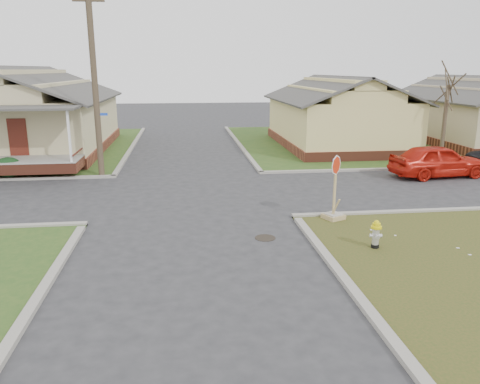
{
  "coord_description": "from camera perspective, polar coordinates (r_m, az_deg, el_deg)",
  "views": [
    {
      "loc": [
        -0.23,
        -13.91,
        5.05
      ],
      "look_at": [
        1.6,
        1.0,
        1.1
      ],
      "focal_mm": 35.0,
      "sensor_mm": 36.0,
      "label": 1
    }
  ],
  "objects": [
    {
      "name": "corner_house",
      "position": [
        32.24,
        -24.9,
        8.46
      ],
      "size": [
        10.1,
        15.5,
        5.3
      ],
      "color": "brown",
      "rests_on": "ground"
    },
    {
      "name": "fire_hydrant",
      "position": [
        14.03,
        16.24,
        -4.77
      ],
      "size": [
        0.31,
        0.31,
        0.84
      ],
      "rotation": [
        0.0,
        0.0,
        -0.2
      ],
      "color": "black",
      "rests_on": "ground"
    },
    {
      "name": "manhole",
      "position": [
        14.54,
        3.09,
        -5.6
      ],
      "size": [
        0.64,
        0.64,
        0.01
      ],
      "primitive_type": "cylinder",
      "color": "black",
      "rests_on": "ground"
    },
    {
      "name": "curbs",
      "position": [
        19.58,
        -6.08,
        -0.3
      ],
      "size": [
        80.0,
        40.0,
        0.12
      ],
      "primitive_type": null,
      "color": "gray",
      "rests_on": "ground"
    },
    {
      "name": "stop_sign",
      "position": [
        16.37,
        11.38,
        -1.6
      ],
      "size": [
        0.63,
        0.62,
        2.23
      ],
      "rotation": [
        0.0,
        0.0,
        0.43
      ],
      "color": "tan",
      "rests_on": "ground"
    },
    {
      "name": "red_sedan",
      "position": [
        24.5,
        22.98,
        3.54
      ],
      "size": [
        4.78,
        2.3,
        1.57
      ],
      "primitive_type": "imported",
      "rotation": [
        0.0,
        0.0,
        1.67
      ],
      "color": "red",
      "rests_on": "ground"
    },
    {
      "name": "side_house_tan",
      "position": [
        36.64,
        26.88,
        8.69
      ],
      "size": [
        7.6,
        11.6,
        4.7
      ],
      "color": "brown",
      "rests_on": "ground"
    },
    {
      "name": "tree_mid_right",
      "position": [
        28.15,
        23.64,
        7.6
      ],
      "size": [
        0.22,
        0.22,
        4.2
      ],
      "primitive_type": "cylinder",
      "color": "#443427",
      "rests_on": "verge_far_right"
    },
    {
      "name": "hedge_right",
      "position": [
        24.7,
        -26.39,
        2.72
      ],
      "size": [
        1.35,
        1.1,
        1.03
      ],
      "primitive_type": "ellipsoid",
      "color": "#133618",
      "rests_on": "verge_far_left"
    },
    {
      "name": "utility_pole",
      "position": [
        23.16,
        -17.33,
        13.13
      ],
      "size": [
        1.8,
        0.28,
        9.0
      ],
      "color": "#443427",
      "rests_on": "ground"
    },
    {
      "name": "ground",
      "position": [
        14.8,
        -5.7,
        -5.29
      ],
      "size": [
        120.0,
        120.0,
        0.0
      ],
      "primitive_type": "plane",
      "color": "#2B2B2E",
      "rests_on": "ground"
    },
    {
      "name": "side_house_yellow",
      "position": [
        32.22,
        11.7,
        9.34
      ],
      "size": [
        7.6,
        11.6,
        4.7
      ],
      "color": "brown",
      "rests_on": "ground"
    }
  ]
}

